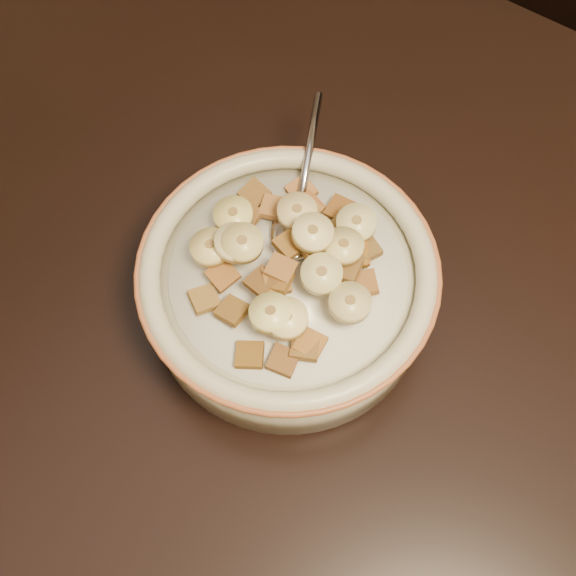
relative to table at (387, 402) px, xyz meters
The scene contains 48 objects.
floor 0.78m from the table, ahead, with size 4.00×4.50×0.10m, color #422816.
table is the anchor object (origin of this frame).
chair 0.60m from the table, 98.50° to the left, with size 0.40×0.40×0.90m, color black.
cereal_bowl 0.12m from the table, 168.79° to the left, with size 0.22×0.22×0.05m, color #BBB494.
milk 0.13m from the table, 168.79° to the left, with size 0.19×0.19×0.00m, color silver.
spoon 0.16m from the table, 156.39° to the left, with size 0.04×0.05×0.01m, color #A7A9BD.
cereal_square_0 0.16m from the table, 139.31° to the left, with size 0.02×0.02×0.01m, color brown.
cereal_square_1 0.17m from the table, 148.71° to the left, with size 0.02×0.02×0.01m, color brown.
cereal_square_2 0.20m from the table, 159.17° to the left, with size 0.02×0.02×0.01m, color brown.
cereal_square_3 0.15m from the table, 150.19° to the left, with size 0.02×0.02×0.01m, color brown.
cereal_square_4 0.18m from the table, 157.68° to the left, with size 0.02×0.02×0.01m, color brown.
cereal_square_5 0.14m from the table, behind, with size 0.02×0.02×0.01m, color brown.
cereal_square_6 0.15m from the table, 165.90° to the right, with size 0.02×0.02×0.01m, color brown.
cereal_square_7 0.15m from the table, behind, with size 0.02×0.02×0.01m, color brown.
cereal_square_8 0.13m from the table, 135.46° to the left, with size 0.02×0.02×0.01m, color brown.
cereal_square_9 0.13m from the table, 141.28° to the left, with size 0.02×0.02×0.01m, color #9B631F.
cereal_square_10 0.11m from the table, 160.92° to the right, with size 0.02×0.02×0.01m, color brown.
cereal_square_11 0.15m from the table, behind, with size 0.02×0.02×0.01m, color brown.
cereal_square_12 0.19m from the table, behind, with size 0.02×0.02×0.01m, color olive.
cereal_square_13 0.12m from the table, 149.16° to the left, with size 0.02×0.02×0.01m, color brown.
cereal_square_14 0.14m from the table, 150.78° to the left, with size 0.02×0.02×0.01m, color brown.
cereal_square_15 0.19m from the table, 165.03° to the left, with size 0.02×0.02×0.01m, color brown.
cereal_square_16 0.17m from the table, 167.23° to the right, with size 0.02×0.02×0.01m, color olive.
cereal_square_17 0.11m from the table, 158.51° to the right, with size 0.02×0.02×0.01m, color brown.
cereal_square_18 0.13m from the table, 151.62° to the right, with size 0.02×0.02×0.01m, color brown.
cereal_square_19 0.14m from the table, 157.92° to the left, with size 0.02×0.02×0.01m, color olive.
cereal_square_20 0.17m from the table, 149.84° to the left, with size 0.02×0.02×0.01m, color #915E27.
cereal_square_21 0.13m from the table, 140.61° to the left, with size 0.02×0.02×0.01m, color brown.
cereal_square_22 0.15m from the table, 141.20° to the left, with size 0.02×0.02×0.01m, color olive.
cereal_square_23 0.12m from the table, 149.94° to the right, with size 0.02×0.02×0.01m, color brown.
cereal_square_24 0.15m from the table, 163.60° to the left, with size 0.02×0.02×0.01m, color brown.
cereal_square_25 0.19m from the table, 166.71° to the left, with size 0.02×0.02×0.01m, color brown.
cereal_square_26 0.14m from the table, behind, with size 0.02×0.02×0.01m, color brown.
cereal_square_27 0.11m from the table, 142.54° to the left, with size 0.02×0.02×0.01m, color brown.
cereal_square_28 0.19m from the table, 147.54° to the left, with size 0.02×0.02×0.01m, color #945923.
cereal_square_29 0.17m from the table, behind, with size 0.02×0.02×0.01m, color brown.
banana_slice_0 0.17m from the table, 154.61° to the left, with size 0.03×0.03×0.01m, color beige.
banana_slice_1 0.14m from the table, 166.39° to the right, with size 0.03×0.03×0.01m, color #F3E897.
banana_slice_2 0.11m from the table, 164.07° to the left, with size 0.03×0.03×0.01m, color #D9C888.
banana_slice_3 0.20m from the table, 168.74° to the left, with size 0.03×0.03×0.01m, color #EED77A.
banana_slice_4 0.15m from the table, 137.19° to the left, with size 0.03×0.03×0.01m, color beige.
banana_slice_5 0.16m from the table, 156.65° to the left, with size 0.03×0.03×0.01m, color beige.
banana_slice_6 0.13m from the table, 164.63° to the left, with size 0.03×0.03×0.01m, color #D7CE88.
banana_slice_7 0.19m from the table, behind, with size 0.03×0.03×0.01m, color #D8C569.
banana_slice_8 0.18m from the table, behind, with size 0.03×0.03×0.01m, color #D6BA69.
banana_slice_9 0.14m from the table, 146.61° to the left, with size 0.03×0.03×0.01m, color #E1D273.
banana_slice_10 0.13m from the table, 166.49° to the right, with size 0.03×0.03×0.01m, color #F9D677.
banana_slice_11 0.18m from the table, behind, with size 0.03×0.03×0.01m, color #FBF3A7.
Camera 1 is at (0.04, -0.20, 1.29)m, focal length 45.00 mm.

